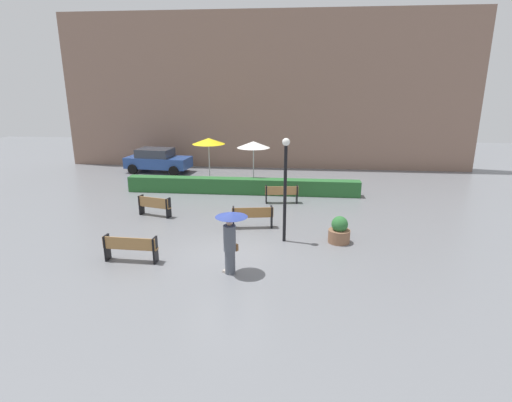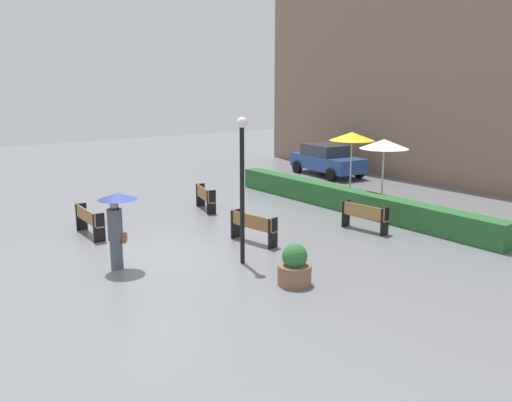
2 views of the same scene
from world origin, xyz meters
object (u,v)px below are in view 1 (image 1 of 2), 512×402
patio_umbrella_yellow (209,141)px  parked_car (158,160)px  bench_mid_center (253,215)px  pedestrian_with_umbrella (231,234)px  bench_far_left (154,205)px  bench_near_left (130,247)px  planter_pot (339,231)px  patio_umbrella_white (253,145)px  bench_back_row (282,193)px  lamp_post (285,179)px

patio_umbrella_yellow → parked_car: (-4.04, 2.49, -1.64)m
bench_mid_center → pedestrian_with_umbrella: 4.21m
bench_far_left → parked_car: parked_car is taller
bench_near_left → planter_pot: 7.44m
bench_far_left → bench_near_left: bearing=-79.7°
pedestrian_with_umbrella → patio_umbrella_yellow: patio_umbrella_yellow is taller
patio_umbrella_yellow → patio_umbrella_white: patio_umbrella_white is taller
pedestrian_with_umbrella → parked_car: size_ratio=0.46×
parked_car → bench_mid_center: bearing=-53.7°
patio_umbrella_yellow → patio_umbrella_white: 3.01m
bench_back_row → lamp_post: 5.36m
bench_mid_center → pedestrian_with_umbrella: (-0.23, -4.14, 0.77)m
bench_far_left → bench_mid_center: (4.52, -1.08, 0.02)m
planter_pot → patio_umbrella_yellow: bearing=127.3°
bench_mid_center → planter_pot: bearing=-20.2°
patio_umbrella_white → bench_near_left: bearing=-106.5°
patio_umbrella_white → parked_car: patio_umbrella_white is taller
bench_near_left → patio_umbrella_yellow: bearing=88.8°
bench_back_row → bench_mid_center: 3.84m
bench_back_row → patio_umbrella_white: 3.81m
planter_pot → lamp_post: lamp_post is taller
bench_near_left → bench_back_row: bearing=57.5°
patio_umbrella_white → bench_mid_center: bearing=-84.2°
lamp_post → patio_umbrella_yellow: (-4.76, 8.99, 0.08)m
lamp_post → bench_far_left: bearing=157.8°
bench_back_row → bench_far_left: bearing=-154.8°
pedestrian_with_umbrella → patio_umbrella_yellow: bearing=105.1°
bench_back_row → patio_umbrella_white: size_ratio=0.63×
bench_far_left → patio_umbrella_white: bearing=54.5°
bench_mid_center → pedestrian_with_umbrella: size_ratio=0.86×
bench_back_row → parked_car: parked_car is taller
bench_far_left → pedestrian_with_umbrella: 6.80m
bench_back_row → bench_far_left: (-5.56, -2.62, 0.00)m
bench_mid_center → lamp_post: size_ratio=0.44×
patio_umbrella_yellow → pedestrian_with_umbrella: bearing=-74.9°
bench_near_left → lamp_post: (5.00, 2.35, 1.85)m
bench_near_left → bench_far_left: bearing=100.3°
planter_pot → parked_car: parked_car is taller
bench_back_row → bench_near_left: size_ratio=0.92×
bench_far_left → bench_mid_center: size_ratio=0.92×
bench_mid_center → lamp_post: 2.63m
bench_mid_center → pedestrian_with_umbrella: bearing=-93.1°
pedestrian_with_umbrella → patio_umbrella_white: size_ratio=0.75×
bench_near_left → planter_pot: size_ratio=1.79×
planter_pot → bench_mid_center: bearing=159.8°
patio_umbrella_yellow → lamp_post: bearing=-62.1°
pedestrian_with_umbrella → bench_far_left: bearing=129.5°
bench_back_row → bench_near_left: bench_near_left is taller
bench_near_left → bench_mid_center: (3.66, 3.67, 0.00)m
bench_near_left → lamp_post: bearing=25.2°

